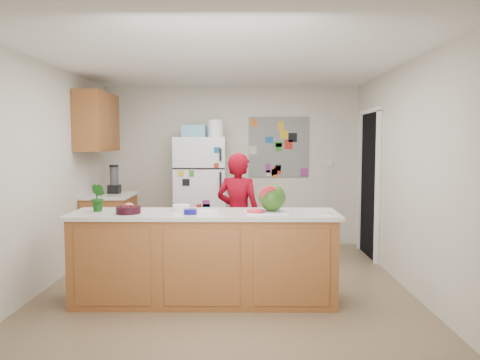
{
  "coord_description": "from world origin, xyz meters",
  "views": [
    {
      "loc": [
        0.19,
        -5.15,
        1.62
      ],
      "look_at": [
        0.15,
        0.2,
        1.19
      ],
      "focal_mm": 35.0,
      "sensor_mm": 36.0,
      "label": 1
    }
  ],
  "objects_px": {
    "person": "(238,215)",
    "cherry_bowl": "(128,210)",
    "refrigerator": "(201,194)",
    "watermelon": "(272,198)"
  },
  "relations": [
    {
      "from": "refrigerator",
      "to": "person",
      "type": "bearing_deg",
      "value": -68.55
    },
    {
      "from": "refrigerator",
      "to": "person",
      "type": "distance_m",
      "value": 1.59
    },
    {
      "from": "person",
      "to": "watermelon",
      "type": "distance_m",
      "value": 1.01
    },
    {
      "from": "cherry_bowl",
      "to": "watermelon",
      "type": "bearing_deg",
      "value": 3.84
    },
    {
      "from": "refrigerator",
      "to": "cherry_bowl",
      "type": "bearing_deg",
      "value": -101.27
    },
    {
      "from": "person",
      "to": "watermelon",
      "type": "height_order",
      "value": "person"
    },
    {
      "from": "watermelon",
      "to": "refrigerator",
      "type": "bearing_deg",
      "value": 111.36
    },
    {
      "from": "refrigerator",
      "to": "cherry_bowl",
      "type": "distance_m",
      "value": 2.52
    },
    {
      "from": "person",
      "to": "cherry_bowl",
      "type": "bearing_deg",
      "value": 62.59
    },
    {
      "from": "watermelon",
      "to": "cherry_bowl",
      "type": "relative_size",
      "value": 1.13
    }
  ]
}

